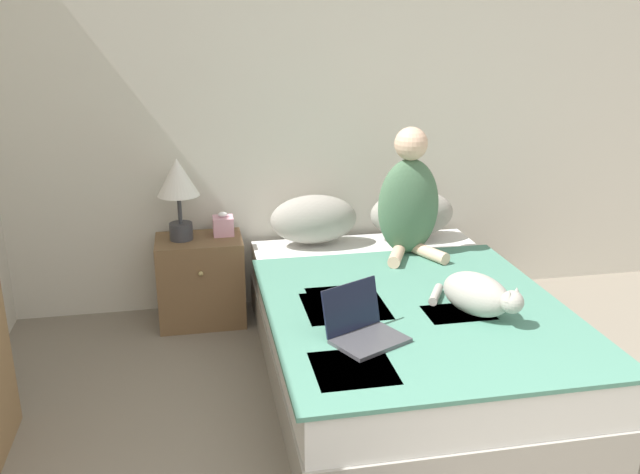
% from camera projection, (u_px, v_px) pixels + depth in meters
% --- Properties ---
extents(wall_back, '(5.07, 0.05, 2.55)m').
position_uv_depth(wall_back, '(341.00, 101.00, 4.13)').
color(wall_back, beige).
rests_on(wall_back, ground_plane).
extents(bed, '(1.42, 2.01, 0.45)m').
position_uv_depth(bed, '(403.00, 333.00, 3.49)').
color(bed, '#9E998E').
rests_on(bed, ground_plane).
extents(pillow_near, '(0.53, 0.27, 0.30)m').
position_uv_depth(pillow_near, '(314.00, 219.00, 4.10)').
color(pillow_near, gray).
rests_on(pillow_near, bed).
extents(pillow_far, '(0.53, 0.27, 0.30)m').
position_uv_depth(pillow_far, '(412.00, 214.00, 4.21)').
color(pillow_far, gray).
rests_on(pillow_far, bed).
extents(person_sitting, '(0.37, 0.35, 0.74)m').
position_uv_depth(person_sitting, '(409.00, 201.00, 3.87)').
color(person_sitting, '#476B4C').
rests_on(person_sitting, bed).
extents(cat_tabby, '(0.36, 0.51, 0.20)m').
position_uv_depth(cat_tabby, '(478.00, 295.00, 3.14)').
color(cat_tabby, '#A8A399').
rests_on(cat_tabby, bed).
extents(laptop_open, '(0.38, 0.37, 0.23)m').
position_uv_depth(laptop_open, '(363.00, 329.00, 2.92)').
color(laptop_open, '#424247').
rests_on(laptop_open, bed).
extents(nightstand, '(0.50, 0.38, 0.53)m').
position_uv_depth(nightstand, '(201.00, 280.00, 4.06)').
color(nightstand, brown).
rests_on(nightstand, ground_plane).
extents(table_lamp, '(0.24, 0.24, 0.48)m').
position_uv_depth(table_lamp, '(178.00, 184.00, 3.86)').
color(table_lamp, '#38383D').
rests_on(table_lamp, nightstand).
extents(tissue_box, '(0.12, 0.12, 0.14)m').
position_uv_depth(tissue_box, '(223.00, 225.00, 4.03)').
color(tissue_box, '#E09EB2').
rests_on(tissue_box, nightstand).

